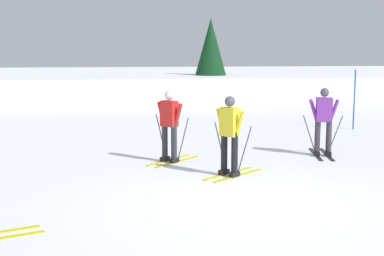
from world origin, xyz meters
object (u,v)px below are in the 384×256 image
object	(u,v)px
skier_yellow	(230,134)
conifer_far_left	(211,52)
skier_purple	(324,120)
trail_marker_pole	(354,100)
skier_red	(170,124)

from	to	relation	value
skier_yellow	conifer_far_left	distance (m)	16.39
skier_purple	conifer_far_left	distance (m)	14.44
skier_yellow	skier_purple	world-z (taller)	same
skier_purple	conifer_far_left	bearing A→B (deg)	93.16
skier_purple	skier_yellow	bearing A→B (deg)	-145.33
trail_marker_pole	conifer_far_left	xyz separation A→B (m)	(-3.30, 10.20, 1.44)
skier_yellow	skier_red	xyz separation A→B (m)	(-1.17, 1.52, 0.00)
skier_yellow	conifer_far_left	xyz separation A→B (m)	(1.91, 16.21, 1.51)
trail_marker_pole	conifer_far_left	bearing A→B (deg)	107.94
skier_red	trail_marker_pole	bearing A→B (deg)	35.12
trail_marker_pole	skier_purple	bearing A→B (deg)	-121.27
skier_purple	trail_marker_pole	distance (m)	4.84
skier_yellow	trail_marker_pole	distance (m)	7.96
skier_purple	conifer_far_left	world-z (taller)	conifer_far_left
skier_yellow	trail_marker_pole	bearing A→B (deg)	49.03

